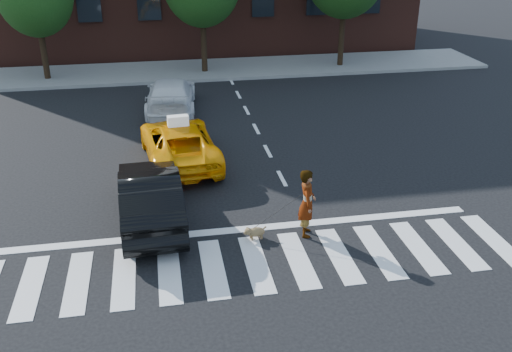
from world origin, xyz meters
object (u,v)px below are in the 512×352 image
at_px(black_sedan, 150,196).
at_px(woman, 307,203).
at_px(white_suv, 171,95).
at_px(dog, 254,232).
at_px(taxi, 179,143).

relative_size(black_sedan, woman, 2.48).
distance_m(white_suv, dog, 10.49).
distance_m(black_sedan, white_suv, 9.00).
bearing_deg(white_suv, woman, 110.47).
bearing_deg(black_sedan, taxi, -106.93).
relative_size(white_suv, dog, 7.69).
xyz_separation_m(black_sedan, dog, (2.49, -1.41, -0.52)).
bearing_deg(dog, white_suv, 88.18).
height_order(taxi, woman, woman).
relative_size(white_suv, woman, 2.64).
bearing_deg(dog, woman, -9.98).
bearing_deg(woman, dog, 102.02).
relative_size(taxi, black_sedan, 1.08).
xyz_separation_m(taxi, woman, (2.85, -5.16, 0.23)).
bearing_deg(white_suv, dog, 103.48).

